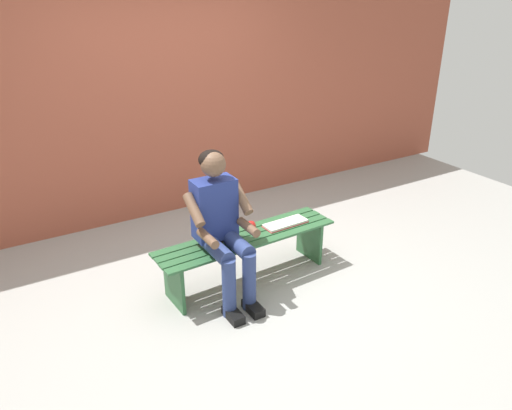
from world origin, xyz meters
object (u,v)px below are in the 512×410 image
person_seated (221,223)px  book_open (285,223)px  bench_near (247,247)px  apple (251,226)px

person_seated → book_open: 0.74m
bench_near → apple: size_ratio=19.03×
bench_near → apple: bearing=-137.1°
person_seated → apple: (-0.38, -0.18, -0.20)m
person_seated → apple: person_seated is taller
bench_near → person_seated: bearing=18.8°
book_open → person_seated: bearing=6.9°
bench_near → book_open: bearing=-177.6°
person_seated → apple: size_ratio=14.26×
bench_near → apple: (-0.09, -0.08, 0.15)m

